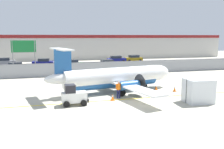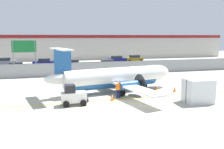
# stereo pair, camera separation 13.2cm
# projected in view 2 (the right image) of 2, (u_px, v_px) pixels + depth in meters

# --- Properties ---
(ground_plane) EXTENTS (140.00, 140.00, 0.01)m
(ground_plane) POSITION_uv_depth(u_px,v_px,m) (110.00, 100.00, 23.97)
(ground_plane) COLOR #B2AD99
(perimeter_fence) EXTENTS (98.00, 0.10, 2.10)m
(perimeter_fence) POSITION_uv_depth(u_px,v_px,m) (84.00, 68.00, 39.05)
(perimeter_fence) COLOR gray
(perimeter_fence) RESTS_ON ground
(parking_lot_strip) EXTENTS (98.00, 17.00, 0.12)m
(parking_lot_strip) POSITION_uv_depth(u_px,v_px,m) (75.00, 67.00, 50.17)
(parking_lot_strip) COLOR #38383A
(parking_lot_strip) RESTS_ON ground
(background_building) EXTENTS (91.00, 8.10, 6.50)m
(background_building) POSITION_uv_depth(u_px,v_px,m) (66.00, 47.00, 67.31)
(background_building) COLOR beige
(background_building) RESTS_ON ground
(commuter_airplane) EXTENTS (15.02, 15.99, 4.92)m
(commuter_airplane) POSITION_uv_depth(u_px,v_px,m) (117.00, 77.00, 27.53)
(commuter_airplane) COLOR white
(commuter_airplane) RESTS_ON ground
(baggage_tug) EXTENTS (2.35, 1.42, 1.88)m
(baggage_tug) POSITION_uv_depth(u_px,v_px,m) (73.00, 96.00, 22.19)
(baggage_tug) COLOR silver
(baggage_tug) RESTS_ON ground
(ground_crew_worker) EXTENTS (0.55, 0.36, 1.70)m
(ground_crew_worker) POSITION_uv_depth(u_px,v_px,m) (118.00, 89.00, 24.66)
(ground_crew_worker) COLOR #191E4C
(ground_crew_worker) RESTS_ON ground
(cargo_container) EXTENTS (2.52, 2.15, 2.20)m
(cargo_container) POSITION_uv_depth(u_px,v_px,m) (198.00, 91.00, 23.04)
(cargo_container) COLOR silver
(cargo_container) RESTS_ON ground
(traffic_cone_near_left) EXTENTS (0.36, 0.36, 0.64)m
(traffic_cone_near_left) POSITION_uv_depth(u_px,v_px,m) (112.00, 97.00, 23.88)
(traffic_cone_near_left) COLOR orange
(traffic_cone_near_left) RESTS_ON ground
(traffic_cone_near_right) EXTENTS (0.36, 0.36, 0.64)m
(traffic_cone_near_right) POSITION_uv_depth(u_px,v_px,m) (175.00, 89.00, 27.77)
(traffic_cone_near_right) COLOR orange
(traffic_cone_near_right) RESTS_ON ground
(traffic_cone_far_left) EXTENTS (0.36, 0.36, 0.64)m
(traffic_cone_far_left) POSITION_uv_depth(u_px,v_px,m) (99.00, 86.00, 29.46)
(traffic_cone_far_left) COLOR orange
(traffic_cone_far_left) RESTS_ON ground
(traffic_cone_far_right) EXTENTS (0.36, 0.36, 0.64)m
(traffic_cone_far_right) POSITION_uv_depth(u_px,v_px,m) (156.00, 87.00, 28.71)
(traffic_cone_far_right) COLOR orange
(traffic_cone_far_right) RESTS_ON ground
(parked_car_0) EXTENTS (4.34, 2.31, 1.58)m
(parked_car_0) POSITION_uv_depth(u_px,v_px,m) (5.00, 62.00, 52.03)
(parked_car_0) COLOR gray
(parked_car_0) RESTS_ON parking_lot_strip
(parked_car_1) EXTENTS (4.33, 2.29, 1.58)m
(parked_car_1) POSITION_uv_depth(u_px,v_px,m) (17.00, 67.00, 43.13)
(parked_car_1) COLOR navy
(parked_car_1) RESTS_ON parking_lot_strip
(parked_car_2) EXTENTS (4.35, 2.34, 1.58)m
(parked_car_2) POSITION_uv_depth(u_px,v_px,m) (44.00, 62.00, 50.56)
(parked_car_2) COLOR navy
(parked_car_2) RESTS_ON parking_lot_strip
(parked_car_3) EXTENTS (4.25, 2.11, 1.58)m
(parked_car_3) POSITION_uv_depth(u_px,v_px,m) (73.00, 64.00, 47.77)
(parked_car_3) COLOR #19662D
(parked_car_3) RESTS_ON parking_lot_strip
(parked_car_4) EXTENTS (4.35, 2.32, 1.58)m
(parked_car_4) POSITION_uv_depth(u_px,v_px,m) (107.00, 64.00, 47.50)
(parked_car_4) COLOR gray
(parked_car_4) RESTS_ON parking_lot_strip
(parked_car_5) EXTENTS (4.30, 2.21, 1.58)m
(parked_car_5) POSITION_uv_depth(u_px,v_px,m) (117.00, 59.00, 57.36)
(parked_car_5) COLOR navy
(parked_car_5) RESTS_ON parking_lot_strip
(parked_car_6) EXTENTS (4.30, 2.21, 1.58)m
(parked_car_6) POSITION_uv_depth(u_px,v_px,m) (134.00, 58.00, 59.47)
(parked_car_6) COLOR #B28C19
(parked_car_6) RESTS_ON parking_lot_strip
(highway_sign) EXTENTS (3.60, 0.14, 5.50)m
(highway_sign) POSITION_uv_depth(u_px,v_px,m) (24.00, 49.00, 37.83)
(highway_sign) COLOR slate
(highway_sign) RESTS_ON ground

